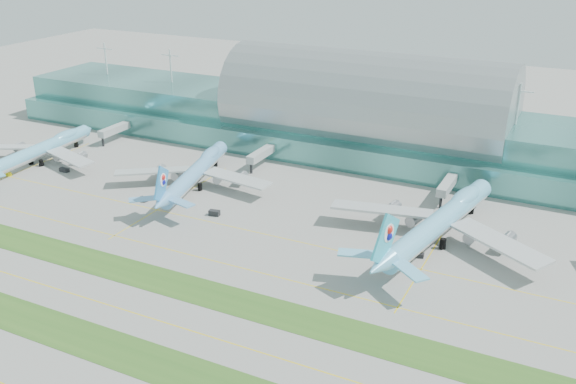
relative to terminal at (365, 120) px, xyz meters
The scene contains 16 objects.
ground 129.58m from the terminal, 90.00° to the right, with size 700.00×700.00×0.00m, color gray.
terminal is the anchor object (origin of this frame).
grass_strip_near 157.43m from the terminal, 90.00° to the right, with size 420.00×12.00×0.08m, color #2D591E.
grass_strip_far 127.58m from the terminal, 90.00° to the right, with size 420.00×12.00×0.08m, color #2D591E.
taxiline_b 143.50m from the terminal, 90.00° to the right, with size 420.00×0.35×0.01m, color yellow.
taxiline_c 111.70m from the terminal, 90.01° to the right, with size 420.00×0.35×0.01m, color yellow.
taxiline_d 89.92m from the terminal, 90.01° to the right, with size 420.00×0.35×0.01m, color yellow.
airliner_a 134.79m from the terminal, 148.30° to the right, with size 59.76×68.01×18.71m.
airliner_b 77.66m from the terminal, 123.81° to the right, with size 59.90×69.06×19.21m.
airliner_c 84.77m from the terminal, 53.87° to the right, with size 70.29×80.76×22.35m.
gse_a 145.37m from the terminal, 142.50° to the right, with size 2.98×1.47×1.46m, color #D8C60C.
gse_b 124.55m from the terminal, 142.59° to the right, with size 3.96×1.85×1.52m, color black.
gse_c 100.26m from the terminal, 121.42° to the right, with size 3.04×1.63×1.44m, color black.
gse_d 87.88m from the terminal, 105.19° to the right, with size 3.66×1.98×1.81m, color black.
gse_e 88.40m from the terminal, 61.71° to the right, with size 3.32×1.83×1.49m, color gold.
gse_f 95.45m from the terminal, 60.15° to the right, with size 3.16×1.72×1.32m, color black.
Camera 1 is at (86.61, -120.04, 90.88)m, focal length 40.00 mm.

